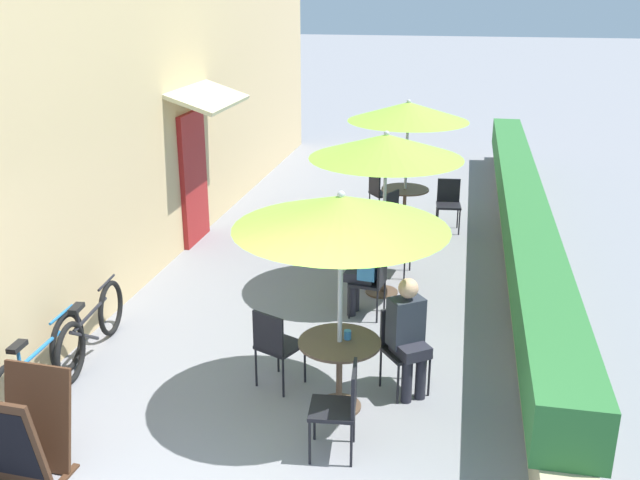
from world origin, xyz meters
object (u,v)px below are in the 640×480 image
object	(u,v)px
patio_umbrella_mid	(386,147)
menu_board	(23,431)
coffee_cup_near	(348,335)
coffee_cup_mid	(374,236)
cafe_chair_near_back	(402,343)
patio_umbrella_far	(408,112)
seated_patron_mid_left	(365,264)
cafe_chair_near_left	(275,343)
patio_table_far	(405,200)
cafe_chair_far_right	(386,212)
cafe_chair_far_back	(448,201)
patio_table_near	(339,359)
bicycle_leaning	(39,367)
cafe_chair_far_left	(380,190)
bicycle_second	(92,328)
cafe_chair_mid_left	(374,278)
cafe_chair_near_right	(341,403)
patio_umbrella_near	(341,212)
cafe_chair_mid_right	(391,239)
seated_patron_near_back	(408,332)
patio_table_mid	(383,256)

from	to	relation	value
patio_umbrella_mid	menu_board	xyz separation A→B (m)	(-2.45, -4.47, -1.56)
coffee_cup_near	menu_board	distance (m)	2.96
patio_umbrella_mid	coffee_cup_mid	bearing A→B (deg)	148.67
cafe_chair_near_back	patio_umbrella_mid	xyz separation A→B (m)	(-0.48, 2.39, 1.50)
patio_umbrella_far	seated_patron_mid_left	bearing A→B (deg)	-92.98
cafe_chair_near_left	patio_table_far	xyz separation A→B (m)	(0.82, 5.39, 0.02)
cafe_chair_far_right	cafe_chair_far_back	size ratio (longest dim) A/B	1.00
patio_umbrella_mid	cafe_chair_far_right	distance (m)	2.54
cafe_chair_far_back	menu_board	bearing A→B (deg)	60.82
cafe_chair_near_left	patio_table_near	bearing A→B (deg)	5.90
cafe_chair_far_back	bicycle_leaning	xyz separation A→B (m)	(-3.81, -6.21, -0.17)
cafe_chair_far_left	bicycle_second	world-z (taller)	cafe_chair_far_left
coffee_cup_mid	menu_board	world-z (taller)	menu_board
bicycle_leaning	patio_table_far	bearing A→B (deg)	61.03
patio_table_near	cafe_chair_near_left	distance (m)	0.74
cafe_chair_near_back	cafe_chair_far_left	distance (m)	5.77
cafe_chair_far_back	menu_board	size ratio (longest dim) A/B	0.93
bicycle_leaning	cafe_chair_near_back	bearing A→B (deg)	12.75
seated_patron_mid_left	coffee_cup_mid	world-z (taller)	seated_patron_mid_left
patio_umbrella_mid	cafe_chair_far_back	world-z (taller)	patio_umbrella_mid
patio_umbrella_mid	cafe_chair_mid_left	bearing A→B (deg)	-92.02
cafe_chair_mid_left	menu_board	xyz separation A→B (m)	(-2.42, -3.73, -0.06)
cafe_chair_near_left	patio_umbrella_mid	bearing A→B (deg)	98.08
cafe_chair_near_right	bicycle_leaning	size ratio (longest dim) A/B	0.49
cafe_chair_near_right	cafe_chair_far_back	size ratio (longest dim) A/B	1.00
patio_umbrella_near	patio_umbrella_mid	world-z (taller)	same
patio_umbrella_far	cafe_chair_far_back	size ratio (longest dim) A/B	2.55
coffee_cup_mid	cafe_chair_mid_right	bearing A→B (deg)	76.27
patio_umbrella_near	coffee_cup_near	distance (m)	1.25
cafe_chair_near_left	cafe_chair_far_left	bearing A→B (deg)	111.34
coffee_cup_mid	bicycle_second	bearing A→B (deg)	-138.67
cafe_chair_mid_right	patio_umbrella_far	distance (m)	2.50
cafe_chair_near_back	bicycle_second	world-z (taller)	cafe_chair_near_back
seated_patron_near_back	cafe_chair_mid_left	xyz separation A→B (m)	(-0.57, 1.74, -0.17)
cafe_chair_mid_right	patio_table_far	xyz separation A→B (m)	(0.02, 2.00, 0.02)
patio_umbrella_mid	menu_board	distance (m)	5.33
patio_umbrella_near	cafe_chair_near_back	size ratio (longest dim) A/B	2.55
patio_table_mid	seated_patron_mid_left	world-z (taller)	seated_patron_mid_left
cafe_chair_mid_left	bicycle_leaning	xyz separation A→B (m)	(-3.01, -2.57, -0.17)
cafe_chair_mid_left	coffee_cup_mid	size ratio (longest dim) A/B	9.67
cafe_chair_mid_left	seated_patron_mid_left	bearing A→B (deg)	90.00
seated_patron_near_back	bicycle_second	distance (m)	3.53
patio_umbrella_far	patio_umbrella_mid	bearing A→B (deg)	-90.92
seated_patron_near_back	coffee_cup_near	size ratio (longest dim) A/B	13.89
patio_table_mid	coffee_cup_mid	bearing A→B (deg)	148.67
patio_umbrella_far	menu_board	bearing A→B (deg)	-109.06
cafe_chair_far_back	bicycle_second	world-z (taller)	cafe_chair_far_back
cafe_chair_near_back	coffee_cup_mid	world-z (taller)	cafe_chair_near_back
cafe_chair_near_right	cafe_chair_far_back	world-z (taller)	same
cafe_chair_near_left	bicycle_leaning	bearing A→B (deg)	-138.82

